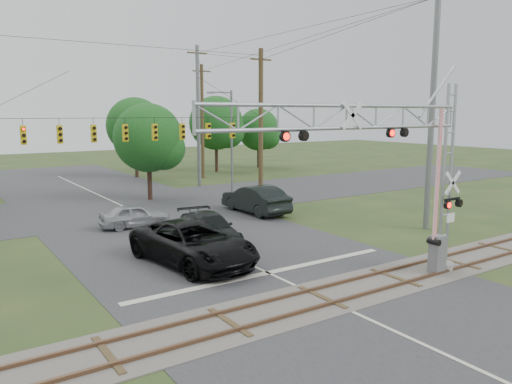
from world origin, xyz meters
TOP-DOWN VIEW (x-y plane):
  - ground at (0.00, 0.00)m, footprint 160.00×160.00m
  - road_main at (0.00, 10.00)m, footprint 14.00×90.00m
  - road_cross at (0.00, 24.00)m, footprint 90.00×12.00m
  - railroad_track at (0.00, 2.00)m, footprint 90.00×3.20m
  - crossing_gantry at (3.01, 1.63)m, footprint 12.54×1.02m
  - traffic_signal_span at (0.85, 20.00)m, footprint 19.34×0.36m
  - pickup_black at (-2.03, 8.53)m, footprint 4.14×7.34m
  - car_dark at (0.27, 11.27)m, footprint 2.99×5.71m
  - sedan_silver at (-1.62, 17.13)m, footprint 4.27×2.00m
  - suv_dark at (6.80, 16.69)m, footprint 2.12×5.85m
  - streetlight at (9.48, 24.56)m, footprint 2.30×0.24m
  - utility_poles at (2.33, 21.99)m, footprint 26.94×28.32m
  - treeline at (-2.47, 36.52)m, footprint 53.21×19.92m

SIDE VIEW (x-z plane):
  - ground at x=0.00m, z-range 0.00..0.00m
  - road_main at x=0.00m, z-range 0.00..0.02m
  - road_cross at x=0.00m, z-range 0.00..0.02m
  - railroad_track at x=0.00m, z-range -0.05..0.11m
  - sedan_silver at x=-1.62m, z-range 0.00..1.41m
  - car_dark at x=0.27m, z-range 0.00..1.58m
  - suv_dark at x=6.80m, z-range 0.00..1.92m
  - pickup_black at x=-2.03m, z-range 0.00..1.93m
  - streetlight at x=9.48m, z-range 0.51..9.15m
  - crossing_gantry at x=3.01m, z-range 0.99..8.99m
  - treeline at x=-2.47m, z-range 0.74..10.20m
  - traffic_signal_span at x=0.85m, z-range -0.04..11.46m
  - utility_poles at x=2.33m, z-range -0.49..13.39m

